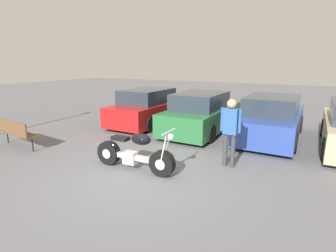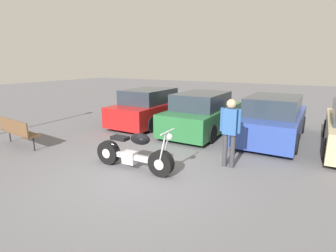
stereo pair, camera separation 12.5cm
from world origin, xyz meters
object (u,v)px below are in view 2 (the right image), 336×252
(parked_car_red, at_px, (152,108))
(park_bench, at_px, (17,130))
(motorcycle, at_px, (133,153))
(parked_car_blue, at_px, (273,120))
(person_standing, at_px, (230,127))
(parked_car_green, at_px, (203,114))

(parked_car_red, bearing_deg, park_bench, -110.28)
(motorcycle, distance_m, parked_car_red, 5.11)
(parked_car_red, bearing_deg, motorcycle, -61.64)
(parked_car_blue, distance_m, person_standing, 3.29)
(park_bench, height_order, person_standing, person_standing)
(parked_car_green, relative_size, person_standing, 2.52)
(parked_car_blue, bearing_deg, parked_car_red, -178.97)
(motorcycle, relative_size, park_bench, 1.22)
(parked_car_blue, bearing_deg, parked_car_green, -174.06)
(parked_car_green, relative_size, park_bench, 2.42)
(motorcycle, height_order, parked_car_blue, parked_car_blue)
(parked_car_red, bearing_deg, parked_car_green, -3.90)
(parked_car_red, distance_m, parked_car_blue, 4.95)
(park_bench, bearing_deg, parked_car_green, 47.72)
(motorcycle, distance_m, parked_car_blue, 5.23)
(park_bench, bearing_deg, person_standing, 15.51)
(motorcycle, xyz_separation_m, person_standing, (2.00, 1.35, 0.61))
(parked_car_red, height_order, person_standing, person_standing)
(motorcycle, xyz_separation_m, parked_car_blue, (2.53, 4.58, 0.26))
(parked_car_blue, bearing_deg, park_bench, -143.70)
(motorcycle, height_order, park_bench, motorcycle)
(person_standing, bearing_deg, motorcycle, -146.04)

